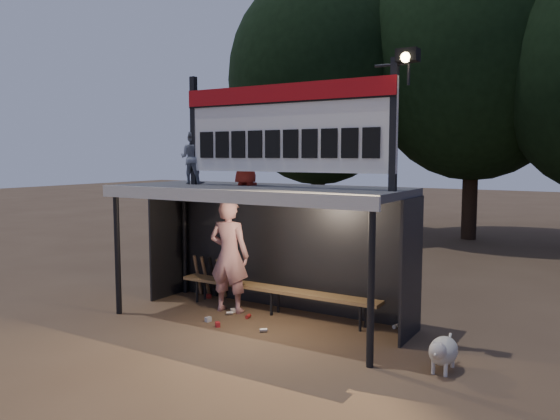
% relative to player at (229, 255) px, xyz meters
% --- Properties ---
extents(ground, '(80.00, 80.00, 0.00)m').
position_rel_player_xyz_m(ground, '(0.79, -0.25, -1.03)').
color(ground, '#503A28').
rests_on(ground, ground).
extents(player, '(0.83, 0.62, 2.07)m').
position_rel_player_xyz_m(player, '(0.00, 0.00, 0.00)').
color(player, silver).
rests_on(player, ground).
extents(child_a, '(0.54, 0.47, 0.95)m').
position_rel_player_xyz_m(child_a, '(-0.64, -0.22, 1.76)').
color(child_a, gray).
rests_on(child_a, dugout_shelter).
extents(child_b, '(0.54, 0.38, 1.06)m').
position_rel_player_xyz_m(child_b, '(0.43, -0.06, 1.82)').
color(child_b, '#A72719').
rests_on(child_b, dugout_shelter).
extents(dugout_shelter, '(5.10, 2.08, 2.32)m').
position_rel_player_xyz_m(dugout_shelter, '(0.79, -0.01, 0.81)').
color(dugout_shelter, '#424245').
rests_on(dugout_shelter, ground).
extents(scoreboard_assembly, '(4.10, 0.27, 1.99)m').
position_rel_player_xyz_m(scoreboard_assembly, '(1.34, -0.26, 2.29)').
color(scoreboard_assembly, black).
rests_on(scoreboard_assembly, dugout_shelter).
extents(bench, '(4.00, 0.35, 0.48)m').
position_rel_player_xyz_m(bench, '(0.79, 0.30, -0.60)').
color(bench, olive).
rests_on(bench, ground).
extents(tree_left, '(6.46, 6.46, 9.27)m').
position_rel_player_xyz_m(tree_left, '(-3.21, 9.75, 4.48)').
color(tree_left, black).
rests_on(tree_left, ground).
extents(tree_mid, '(7.22, 7.22, 10.36)m').
position_rel_player_xyz_m(tree_mid, '(1.79, 11.25, 5.13)').
color(tree_mid, black).
rests_on(tree_mid, ground).
extents(dog, '(0.36, 0.81, 0.49)m').
position_rel_player_xyz_m(dog, '(4.06, -0.80, -0.75)').
color(dog, beige).
rests_on(dog, ground).
extents(bats, '(0.68, 0.35, 0.84)m').
position_rel_player_xyz_m(bats, '(-0.92, 0.57, -0.60)').
color(bats, '#9A6E47').
rests_on(bats, ground).
extents(litter, '(3.95, 1.58, 0.08)m').
position_rel_player_xyz_m(litter, '(0.53, -0.19, -1.00)').
color(litter, red).
rests_on(litter, ground).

